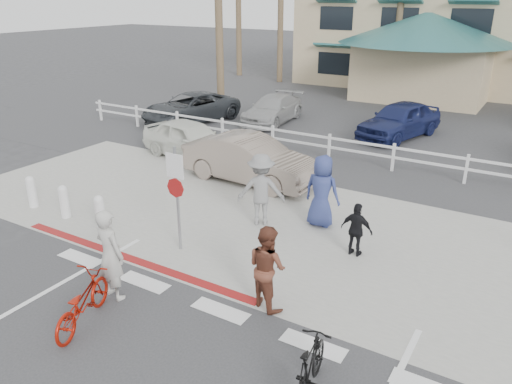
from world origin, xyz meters
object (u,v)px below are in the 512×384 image
Objects in this scene: sign_post at (177,194)px; bike_black at (309,369)px; car_white_sedan at (250,160)px; car_red_compact at (190,139)px; bike_red at (82,302)px.

bike_black is at bearing -29.70° from sign_post.
bike_black is 9.49m from car_white_sedan.
car_red_compact is (-4.27, 5.88, -0.74)m from sign_post.
sign_post reaches higher than car_white_sedan.
car_red_compact reaches higher than bike_red.
bike_red is 0.39× the size of car_white_sedan.
bike_black is (4.40, 0.55, 0.02)m from bike_red.
sign_post is at bearing -37.84° from bike_black.
car_red_compact is at bearing -82.53° from bike_red.
sign_post is 7.31m from car_red_compact.
sign_post is at bearing -103.53° from bike_red.
sign_post is 5.52m from bike_black.
bike_red is at bearing -143.18° from car_red_compact.
sign_post is at bearing -165.52° from car_white_sedan.
bike_black is 0.36× the size of car_white_sedan.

